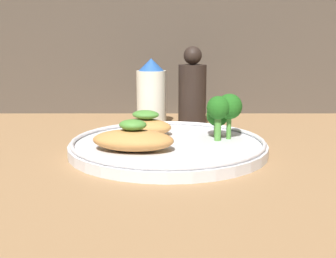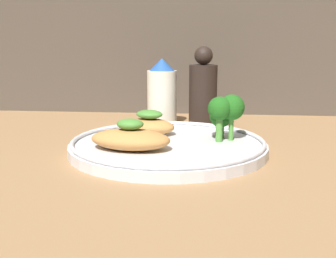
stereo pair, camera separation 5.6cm
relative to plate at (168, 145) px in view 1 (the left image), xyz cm
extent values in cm
cube|color=#936D47|center=(0.00, 0.00, -1.49)|extent=(180.00, 180.00, 1.00)
cylinder|color=silver|center=(0.00, 0.00, -0.29)|extent=(28.19, 28.19, 1.40)
torus|color=silver|center=(0.00, 0.00, 0.71)|extent=(27.59, 27.59, 0.60)
ellipsoid|color=#BC7F42|center=(-4.62, -4.26, 1.77)|extent=(11.69, 7.85, 2.73)
ellipsoid|color=#478433|center=(-4.62, -4.26, 3.85)|extent=(4.04, 3.42, 1.43)
ellipsoid|color=#BC7F42|center=(-3.47, 5.56, 1.64)|extent=(9.48, 7.64, 2.46)
ellipsoid|color=#478433|center=(-3.47, 5.56, 3.54)|extent=(5.12, 4.60, 1.33)
cylinder|color=#4C8E38|center=(9.00, 2.41, 2.19)|extent=(0.70, 0.70, 3.56)
sphere|color=#1E5B19|center=(9.00, 2.41, 5.28)|extent=(3.76, 3.76, 3.76)
cylinder|color=#4C8E38|center=(7.52, 4.34, 1.43)|extent=(1.07, 1.07, 2.05)
sphere|color=#1E5B19|center=(7.52, 4.34, 3.65)|extent=(3.41, 3.41, 3.41)
cylinder|color=#4C8E38|center=(7.25, 1.40, 2.24)|extent=(0.97, 0.97, 3.66)
sphere|color=#1E5B19|center=(7.25, 1.40, 5.26)|extent=(3.40, 3.40, 3.40)
cylinder|color=silver|center=(-3.10, 19.71, 4.17)|extent=(5.53, 5.53, 10.33)
cone|color=#23519E|center=(-3.10, 19.71, 10.48)|extent=(4.70, 4.70, 2.27)
cylinder|color=black|center=(4.54, 19.71, 4.72)|extent=(5.19, 5.19, 11.43)
sphere|color=black|center=(4.54, 19.71, 12.12)|extent=(3.38, 3.38, 3.38)
camera|label=1|loc=(0.23, -58.51, 14.51)|focal=45.00mm
camera|label=2|loc=(5.86, -58.22, 14.51)|focal=45.00mm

